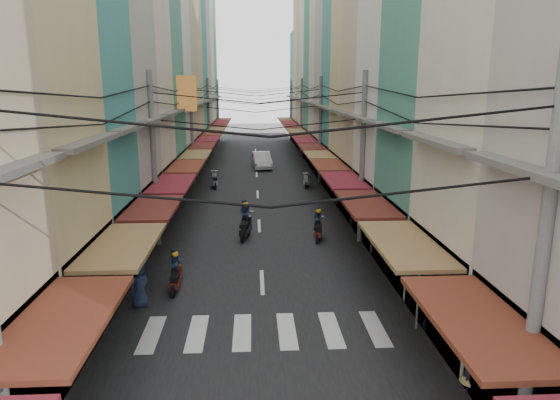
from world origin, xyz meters
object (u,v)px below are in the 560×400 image
object	(u,v)px
bicycle	(415,244)
traffic_sign	(419,269)
market_umbrella	(482,272)
white_car	(262,168)

from	to	relation	value
bicycle	traffic_sign	size ratio (longest dim) A/B	0.55
bicycle	traffic_sign	xyz separation A→B (m)	(-2.72, -8.49, 2.01)
market_umbrella	bicycle	bearing A→B (deg)	82.58
white_car	market_umbrella	distance (m)	33.03
bicycle	traffic_sign	world-z (taller)	traffic_sign
traffic_sign	bicycle	bearing A→B (deg)	72.26
traffic_sign	white_car	bearing A→B (deg)	97.75
white_car	market_umbrella	bearing A→B (deg)	-84.56
white_car	traffic_sign	xyz separation A→B (m)	(4.28, -31.41, 2.01)
white_car	traffic_sign	distance (m)	31.77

